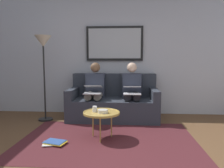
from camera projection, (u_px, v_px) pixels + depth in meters
wall_rear at (115, 55)px, 4.85m from camera, size 6.00×0.12×2.60m
area_rug at (108, 140)px, 3.26m from camera, size 2.60×1.80×0.01m
couch at (113, 103)px, 4.48m from camera, size 1.78×0.90×0.90m
framed_mirror at (115, 44)px, 4.73m from camera, size 1.23×0.05×0.74m
coffee_table at (101, 113)px, 3.27m from camera, size 0.55×0.55×0.42m
cup at (95, 109)px, 3.28m from camera, size 0.07×0.07×0.09m
bowl at (103, 111)px, 3.22m from camera, size 0.15×0.15×0.05m
person_left at (132, 89)px, 4.35m from camera, size 0.38×0.58×1.14m
laptop_white at (132, 90)px, 4.11m from camera, size 0.32×0.35×0.14m
person_right at (95, 89)px, 4.41m from camera, size 0.38×0.58×1.14m
laptop_silver at (93, 89)px, 4.16m from camera, size 0.33×0.36×0.15m
magazine_stack at (54, 143)px, 3.08m from camera, size 0.35×0.28×0.04m
standing_lamp at (43, 51)px, 4.19m from camera, size 0.32×0.32×1.66m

